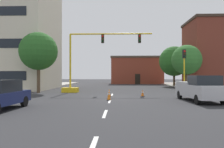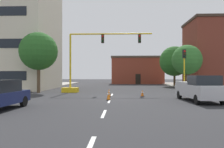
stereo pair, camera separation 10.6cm
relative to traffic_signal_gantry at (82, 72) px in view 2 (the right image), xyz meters
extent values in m
plane|color=#2D2D30|center=(3.56, -5.44, -2.32)|extent=(160.00, 160.00, 0.00)
cube|color=#B2ADA3|center=(-9.09, 2.56, -2.25)|extent=(6.00, 56.00, 0.14)
cube|color=#9E998E|center=(16.21, 2.56, -2.25)|extent=(6.00, 56.00, 0.14)
cube|color=silver|center=(3.56, -13.94, -2.31)|extent=(0.16, 2.40, 0.01)
cube|color=silver|center=(3.56, -8.44, -2.31)|extent=(0.16, 2.40, 0.01)
cube|color=silver|center=(3.56, -2.94, -2.31)|extent=(0.16, 2.40, 0.01)
cube|color=brown|center=(8.18, 25.92, 0.54)|extent=(11.34, 7.62, 5.72)
cube|color=#4C4238|center=(8.18, 25.92, 3.60)|extent=(11.64, 7.92, 0.40)
cube|color=black|center=(8.18, 22.08, -1.22)|extent=(1.10, 0.06, 2.20)
cube|color=brown|center=(21.12, 11.67, 3.00)|extent=(10.69, 8.02, 10.63)
cube|color=#3D2D23|center=(21.12, 11.67, 8.51)|extent=(10.99, 8.32, 0.40)
cube|color=yellow|center=(-1.39, 0.00, -2.04)|extent=(1.80, 1.20, 0.55)
cylinder|color=yellow|center=(-1.39, 0.00, 1.33)|extent=(0.20, 0.20, 6.20)
cylinder|color=yellow|center=(3.32, 0.00, 4.43)|extent=(9.42, 0.16, 0.16)
cube|color=black|center=(2.38, 0.00, 3.86)|extent=(0.32, 0.36, 0.95)
sphere|color=red|center=(2.38, -0.19, 4.13)|extent=(0.20, 0.20, 0.20)
sphere|color=#38280A|center=(2.38, -0.19, 3.85)|extent=(0.20, 0.20, 0.20)
sphere|color=black|center=(2.38, -0.19, 3.57)|extent=(0.20, 0.20, 0.20)
cube|color=black|center=(6.61, 0.00, 3.86)|extent=(0.32, 0.36, 0.95)
sphere|color=red|center=(6.61, -0.19, 4.13)|extent=(0.20, 0.20, 0.20)
sphere|color=#38280A|center=(6.61, -0.19, 3.85)|extent=(0.20, 0.20, 0.20)
sphere|color=black|center=(6.61, -0.19, 3.57)|extent=(0.20, 0.20, 0.20)
cylinder|color=yellow|center=(11.42, -0.92, 0.08)|extent=(0.14, 0.14, 4.80)
cube|color=black|center=(11.42, -0.92, 2.01)|extent=(0.32, 0.36, 0.95)
sphere|color=red|center=(11.42, -1.11, 2.28)|extent=(0.20, 0.20, 0.20)
sphere|color=#38280A|center=(11.42, -1.11, 2.00)|extent=(0.20, 0.20, 0.20)
sphere|color=black|center=(11.42, -1.11, 1.72)|extent=(0.20, 0.20, 0.20)
cylinder|color=brown|center=(-4.83, -0.80, -0.77)|extent=(0.36, 0.36, 3.10)
sphere|color=#286023|center=(-4.83, -0.80, 2.38)|extent=(4.27, 4.27, 4.27)
cylinder|color=#4C3823|center=(13.96, 14.02, -1.09)|extent=(0.36, 0.36, 2.45)
sphere|color=#286023|center=(13.96, 14.02, 2.11)|extent=(5.26, 5.26, 5.26)
cylinder|color=brown|center=(13.79, 6.13, -1.04)|extent=(0.36, 0.36, 2.56)
sphere|color=#33702D|center=(13.79, 6.13, 1.82)|extent=(4.22, 4.22, 4.22)
cube|color=#BCBCC1|center=(10.44, -8.27, -1.50)|extent=(2.33, 5.51, 0.95)
cube|color=#1E2328|center=(10.49, -9.17, -0.68)|extent=(1.95, 1.91, 0.70)
cube|color=#BCBCC1|center=(10.37, -7.08, -0.95)|extent=(2.17, 2.93, 0.16)
cylinder|color=black|center=(11.45, -10.05, -1.98)|extent=(0.26, 0.69, 0.68)
cylinder|color=black|center=(9.65, -10.16, -1.98)|extent=(0.26, 0.69, 0.68)
cylinder|color=black|center=(11.23, -6.38, -1.98)|extent=(0.26, 0.69, 0.68)
cylinder|color=black|center=(9.43, -6.49, -1.98)|extent=(0.26, 0.69, 0.68)
cylinder|color=black|center=(-1.76, -11.57, -1.98)|extent=(0.26, 0.69, 0.68)
cube|color=black|center=(3.37, -5.10, -2.30)|extent=(0.36, 0.36, 0.04)
cone|color=orange|center=(3.37, -5.10, -1.93)|extent=(0.28, 0.28, 0.70)
cylinder|color=white|center=(3.37, -5.10, -1.84)|extent=(0.19, 0.19, 0.08)
cube|color=black|center=(6.49, -4.55, -2.30)|extent=(0.36, 0.36, 0.04)
cone|color=orange|center=(6.49, -4.55, -1.99)|extent=(0.28, 0.28, 0.57)
cylinder|color=white|center=(6.49, -4.55, -1.92)|extent=(0.19, 0.19, 0.08)
cube|color=black|center=(3.46, -7.71, -2.30)|extent=(0.36, 0.36, 0.04)
cone|color=orange|center=(3.46, -7.71, -1.91)|extent=(0.28, 0.28, 0.74)
cylinder|color=white|center=(3.46, -7.71, -1.82)|extent=(0.19, 0.19, 0.08)
camera|label=1|loc=(4.32, -25.54, -0.28)|focal=35.62mm
camera|label=2|loc=(4.42, -25.53, -0.28)|focal=35.62mm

